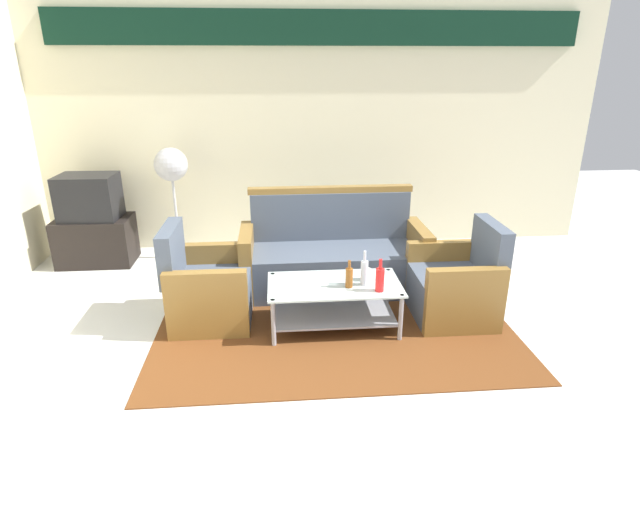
% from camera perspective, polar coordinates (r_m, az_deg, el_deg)
% --- Properties ---
extents(ground_plane, '(14.00, 14.00, 0.00)m').
position_cam_1_polar(ground_plane, '(3.72, 4.11, -14.06)').
color(ground_plane, white).
extents(wall_back, '(6.52, 0.19, 2.80)m').
position_cam_1_polar(wall_back, '(6.11, -0.04, 14.84)').
color(wall_back, beige).
rests_on(wall_back, ground).
extents(rug, '(2.99, 2.22, 0.01)m').
position_cam_1_polar(rug, '(4.51, 1.47, -7.17)').
color(rug, brown).
rests_on(rug, ground).
extents(couch, '(1.80, 0.75, 0.96)m').
position_cam_1_polar(couch, '(5.03, 1.48, -0.18)').
color(couch, '#4C5666').
rests_on(couch, rug).
extents(armchair_left, '(0.70, 0.76, 0.85)m').
position_cam_1_polar(armchair_left, '(4.51, -12.49, -3.68)').
color(armchair_left, '#4C5666').
rests_on(armchair_left, rug).
extents(armchair_right, '(0.70, 0.76, 0.85)m').
position_cam_1_polar(armchair_right, '(4.62, 14.98, -3.29)').
color(armchair_right, '#4C5666').
rests_on(armchair_right, rug).
extents(coffee_table, '(1.10, 0.60, 0.40)m').
position_cam_1_polar(coffee_table, '(4.27, 1.60, -4.82)').
color(coffee_table, silver).
rests_on(coffee_table, rug).
extents(bottle_red, '(0.07, 0.07, 0.27)m').
position_cam_1_polar(bottle_red, '(4.07, 6.73, -2.58)').
color(bottle_red, red).
rests_on(bottle_red, coffee_table).
extents(bottle_clear, '(0.06, 0.06, 0.30)m').
position_cam_1_polar(bottle_clear, '(4.17, 5.00, -1.81)').
color(bottle_clear, silver).
rests_on(bottle_clear, coffee_table).
extents(bottle_brown, '(0.06, 0.06, 0.23)m').
position_cam_1_polar(bottle_brown, '(4.12, 3.29, -2.38)').
color(bottle_brown, brown).
rests_on(bottle_brown, coffee_table).
extents(cup, '(0.08, 0.08, 0.10)m').
position_cam_1_polar(cup, '(4.28, 5.25, -2.07)').
color(cup, silver).
rests_on(cup, coffee_table).
extents(tv_stand, '(0.80, 0.50, 0.52)m').
position_cam_1_polar(tv_stand, '(6.20, -23.81, 1.59)').
color(tv_stand, black).
rests_on(tv_stand, ground).
extents(television, '(0.61, 0.47, 0.48)m').
position_cam_1_polar(television, '(6.07, -24.49, 6.05)').
color(television, black).
rests_on(television, tv_stand).
extents(pedestal_fan, '(0.36, 0.36, 1.27)m').
position_cam_1_polar(pedestal_fan, '(5.82, -16.30, 9.10)').
color(pedestal_fan, '#2D2D33').
rests_on(pedestal_fan, ground).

